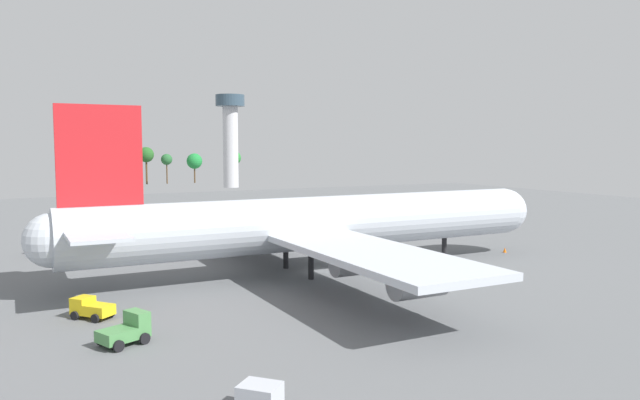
{
  "coord_description": "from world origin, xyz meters",
  "views": [
    {
      "loc": [
        -35.27,
        -67.96,
        16.05
      ],
      "look_at": [
        0.0,
        0.0,
        9.18
      ],
      "focal_mm": 33.96,
      "sensor_mm": 36.0,
      "label": 1
    }
  ],
  "objects": [
    {
      "name": "ground_plane",
      "position": [
        0.0,
        0.0,
        0.0
      ],
      "size": [
        276.06,
        276.06,
        0.0
      ],
      "primitive_type": "plane",
      "color": "slate"
    },
    {
      "name": "cargo_airplane",
      "position": [
        -0.25,
        0.0,
        6.16
      ],
      "size": [
        69.01,
        64.33,
        20.41
      ],
      "color": "silver",
      "rests_on": "ground_plane"
    },
    {
      "name": "catering_truck",
      "position": [
        -28.8,
        -9.12,
        0.99
      ],
      "size": [
        3.93,
        4.18,
        1.94
      ],
      "color": "yellow",
      "rests_on": "ground_plane"
    },
    {
      "name": "cargo_loader",
      "position": [
        -27.14,
        -18.19,
        1.15
      ],
      "size": [
        4.41,
        3.78,
        2.52
      ],
      "color": "#4C8C4C",
      "rests_on": "ground_plane"
    },
    {
      "name": "fuel_truck",
      "position": [
        -30.55,
        28.91,
        1.14
      ],
      "size": [
        4.2,
        5.11,
        2.23
      ],
      "color": "#333338",
      "rests_on": "ground_plane"
    },
    {
      "name": "cargo_container_fore",
      "position": [
        -22.16,
        -34.75,
        0.82
      ],
      "size": [
        3.1,
        3.12,
        1.64
      ],
      "color": "#B7BCC6",
      "rests_on": "ground_plane"
    },
    {
      "name": "safety_cone_nose",
      "position": [
        31.06,
        -0.76,
        0.38
      ],
      "size": [
        0.54,
        0.54,
        0.77
      ],
      "primitive_type": "cone",
      "color": "orange",
      "rests_on": "ground_plane"
    },
    {
      "name": "control_tower",
      "position": [
        41.88,
        155.64,
        21.54
      ],
      "size": [
        11.06,
        11.06,
        35.54
      ],
      "color": "silver",
      "rests_on": "ground_plane"
    },
    {
      "name": "tree_line_backdrop",
      "position": [
        8.98,
        189.56,
        9.62
      ],
      "size": [
        135.42,
        6.9,
        15.57
      ],
      "color": "#51381E",
      "rests_on": "ground_plane"
    }
  ]
}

